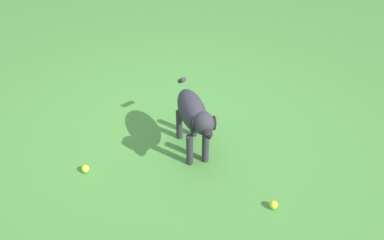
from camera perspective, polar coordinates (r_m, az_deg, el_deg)
ground at (r=3.64m, az=-3.32°, el=-2.80°), size 14.00×14.00×0.00m
dog at (r=3.23m, az=0.26°, el=0.73°), size 0.80×0.56×0.63m
tennis_ball_0 at (r=3.41m, az=-15.37°, el=-6.91°), size 0.07×0.07×0.07m
tennis_ball_1 at (r=3.09m, az=11.85°, el=-12.08°), size 0.07×0.07×0.07m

